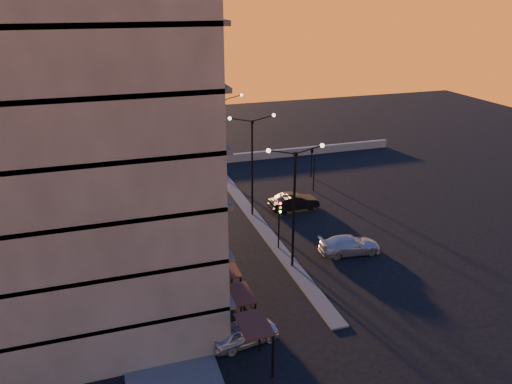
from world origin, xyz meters
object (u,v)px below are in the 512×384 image
object	(u,v)px
streetlamp_mid	(252,158)
traffic_light_main	(280,217)
car_wagon	(350,245)
car_sedan	(294,202)
car_hatchback	(244,333)

from	to	relation	value
streetlamp_mid	traffic_light_main	bearing A→B (deg)	-90.00
car_wagon	traffic_light_main	bearing A→B (deg)	71.66
traffic_light_main	car_sedan	world-z (taller)	traffic_light_main
car_hatchback	traffic_light_main	bearing A→B (deg)	-38.99
car_hatchback	car_wagon	xyz separation A→B (m)	(11.15, 7.99, 0.00)
streetlamp_mid	traffic_light_main	xyz separation A→B (m)	(0.00, -7.13, -2.70)
traffic_light_main	car_wagon	size ratio (longest dim) A/B	0.86
streetlamp_mid	car_wagon	xyz separation A→B (m)	(5.14, -9.40, -4.88)
streetlamp_mid	car_sedan	xyz separation A→B (m)	(4.21, 0.06, -4.80)
traffic_light_main	car_wagon	bearing A→B (deg)	-23.85
traffic_light_main	car_wagon	xyz separation A→B (m)	(5.14, -2.27, -2.17)
streetlamp_mid	car_hatchback	size ratio (longest dim) A/B	2.28
car_hatchback	car_sedan	world-z (taller)	car_sedan
traffic_light_main	car_sedan	size ratio (longest dim) A/B	0.89
traffic_light_main	car_sedan	bearing A→B (deg)	59.66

